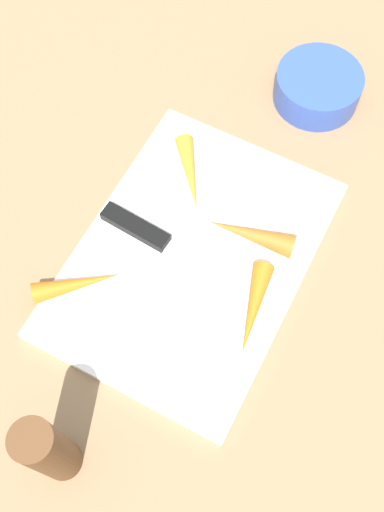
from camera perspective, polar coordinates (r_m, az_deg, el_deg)
name	(u,v)px	position (r m, az deg, el deg)	size (l,w,h in m)	color
ground_plane	(192,260)	(0.75, 0.00, -0.38)	(1.40, 1.40, 0.00)	#8C6D4C
cutting_board	(192,258)	(0.75, 0.00, -0.19)	(0.36, 0.26, 0.01)	white
knife	(145,232)	(0.75, -4.39, 2.23)	(0.03, 0.20, 0.01)	#B7B7BC
carrot_long	(251,234)	(0.74, 5.47, 2.00)	(0.03, 0.03, 0.11)	orange
carrot_shortest	(76,284)	(0.73, -10.69, -2.60)	(0.03, 0.03, 0.10)	orange
carrot_longest	(253,309)	(0.71, 5.69, -4.87)	(0.03, 0.03, 0.11)	orange
carrot_short	(190,173)	(0.78, -0.19, 7.68)	(0.02, 0.02, 0.10)	orange
small_bowl	(318,87)	(0.88, 11.55, 15.05)	(0.12, 0.12, 0.04)	#3351B2
pepper_grinder	(49,451)	(0.63, -13.11, -17.18)	(0.04, 0.04, 0.15)	brown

